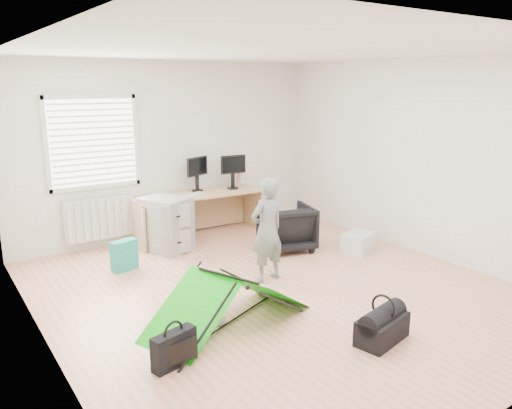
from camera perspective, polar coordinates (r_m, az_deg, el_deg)
ground at (r=5.95m, az=2.21°, el=-9.68°), size 5.50×5.50×0.00m
back_wall at (r=7.91m, az=-9.72°, el=6.15°), size 5.00×0.02×2.70m
window at (r=7.43m, az=-18.13°, el=6.75°), size 1.20×0.06×1.20m
radiator at (r=7.59m, az=-17.43°, el=-1.54°), size 1.00×0.12×0.60m
desk at (r=7.88m, az=-6.55°, el=-1.19°), size 2.08×0.75×0.70m
filing_cabinet at (r=7.29m, az=-10.26°, el=-2.22°), size 0.72×0.81×0.78m
monitor_left at (r=7.92m, az=-6.76°, el=2.94°), size 0.43×0.22×0.40m
monitor_right at (r=8.05m, az=-2.67°, el=3.21°), size 0.43×0.14×0.40m
keyboard at (r=7.66m, az=-7.16°, el=1.11°), size 0.46×0.31×0.02m
thermos at (r=8.25m, az=-2.01°, el=2.91°), size 0.09×0.09×0.25m
office_chair at (r=7.24m, az=3.52°, el=-2.63°), size 0.87×0.89×0.66m
person at (r=6.02m, az=1.27°, el=-2.89°), size 0.49×0.35×1.28m
kite at (r=5.06m, az=-3.18°, el=-10.88°), size 1.82×1.30×0.52m
storage_crate at (r=7.33m, az=11.63°, el=-4.28°), size 0.57×0.48×0.27m
tote_bag at (r=6.69m, az=-14.83°, el=-5.63°), size 0.36×0.23×0.40m
laptop_bag at (r=4.48m, az=-9.35°, el=-15.97°), size 0.43×0.22×0.31m
white_box at (r=5.16m, az=-4.25°, el=-12.95°), size 0.10×0.10×0.10m
duffel_bag at (r=4.95m, az=14.20°, el=-13.63°), size 0.61×0.40×0.24m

